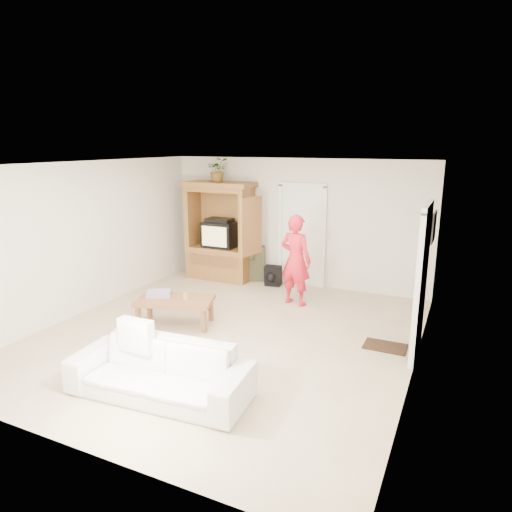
{
  "coord_description": "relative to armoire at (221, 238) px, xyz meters",
  "views": [
    {
      "loc": [
        3.19,
        -5.75,
        2.89
      ],
      "look_at": [
        0.22,
        0.6,
        1.15
      ],
      "focal_mm": 32.0,
      "sensor_mm": 36.0,
      "label": 1
    }
  ],
  "objects": [
    {
      "name": "man",
      "position": [
        2.04,
        -0.88,
        -0.08
      ],
      "size": [
        0.68,
        0.52,
        1.67
      ],
      "primitive_type": "imported",
      "rotation": [
        0.0,
        0.0,
        2.93
      ],
      "color": "red",
      "rests_on": "floor"
    },
    {
      "name": "wall_front",
      "position": [
        1.58,
        -5.66,
        0.39
      ],
      "size": [
        5.5,
        0.0,
        5.5
      ],
      "primitive_type": "plane",
      "rotation": [
        -1.57,
        0.0,
        0.0
      ],
      "color": "silver",
      "rests_on": "floor"
    },
    {
      "name": "wall_left",
      "position": [
        -1.17,
        -2.66,
        0.39
      ],
      "size": [
        0.0,
        6.0,
        6.0
      ],
      "primitive_type": "plane",
      "rotation": [
        1.57,
        0.0,
        1.57
      ],
      "color": "silver",
      "rests_on": "floor"
    },
    {
      "name": "framed_picture",
      "position": [
        4.31,
        -0.76,
        0.69
      ],
      "size": [
        0.03,
        0.6,
        0.48
      ],
      "primitive_type": "cube",
      "color": "black",
      "rests_on": "wall_right"
    },
    {
      "name": "door_back",
      "position": [
        1.73,
        0.31,
        0.11
      ],
      "size": [
        0.85,
        0.05,
        2.04
      ],
      "primitive_type": "cube",
      "color": "white",
      "rests_on": "floor"
    },
    {
      "name": "wall_right",
      "position": [
        4.33,
        -2.66,
        0.39
      ],
      "size": [
        0.0,
        6.0,
        6.0
      ],
      "primitive_type": "plane",
      "rotation": [
        1.57,
        0.0,
        -1.57
      ],
      "color": "silver",
      "rests_on": "floor"
    },
    {
      "name": "doormat",
      "position": [
        3.88,
        -2.06,
        -0.9
      ],
      "size": [
        0.6,
        0.4,
        0.02
      ],
      "primitive_type": "cube",
      "color": "#382316",
      "rests_on": "floor"
    },
    {
      "name": "wall_back",
      "position": [
        1.58,
        0.34,
        0.39
      ],
      "size": [
        5.5,
        0.0,
        5.5
      ],
      "primitive_type": "plane",
      "rotation": [
        1.57,
        0.0,
        0.0
      ],
      "color": "silver",
      "rests_on": "floor"
    },
    {
      "name": "backpack_olive",
      "position": [
        0.73,
        0.19,
        -0.53
      ],
      "size": [
        0.48,
        0.42,
        0.75
      ],
      "primitive_type": null,
      "rotation": [
        0.0,
        0.0,
        0.38
      ],
      "color": "#47442B",
      "rests_on": "floor"
    },
    {
      "name": "backpack_black",
      "position": [
        1.25,
        -0.05,
        -0.7
      ],
      "size": [
        0.35,
        0.23,
        0.41
      ],
      "primitive_type": null,
      "rotation": [
        0.0,
        0.0,
        0.11
      ],
      "color": "black",
      "rests_on": "floor"
    },
    {
      "name": "armoire",
      "position": [
        0.0,
        0.0,
        0.0
      ],
      "size": [
        1.82,
        1.14,
        2.1
      ],
      "color": "olive",
      "rests_on": "floor"
    },
    {
      "name": "doorway_right",
      "position": [
        4.3,
        -2.06,
        0.11
      ],
      "size": [
        0.05,
        0.9,
        2.04
      ],
      "primitive_type": "cube",
      "color": "black",
      "rests_on": "floor"
    },
    {
      "name": "towel",
      "position": [
        0.32,
        -2.65,
        -0.42
      ],
      "size": [
        0.47,
        0.43,
        0.08
      ],
      "primitive_type": "cube",
      "rotation": [
        0.0,
        0.0,
        0.49
      ],
      "color": "#E54C9A",
      "rests_on": "coffee_table"
    },
    {
      "name": "coffee_table",
      "position": [
        0.63,
        -2.65,
        -0.51
      ],
      "size": [
        1.36,
        1.01,
        0.45
      ],
      "rotation": [
        0.0,
        0.0,
        0.32
      ],
      "color": "brown",
      "rests_on": "floor"
    },
    {
      "name": "candle",
      "position": [
        0.79,
        -2.6,
        -0.41
      ],
      "size": [
        0.08,
        0.08,
        0.1
      ],
      "primitive_type": "cylinder",
      "color": "tan",
      "rests_on": "coffee_table"
    },
    {
      "name": "floor",
      "position": [
        1.58,
        -2.66,
        -0.91
      ],
      "size": [
        6.0,
        6.0,
        0.0
      ],
      "primitive_type": "plane",
      "color": "tan",
      "rests_on": "ground"
    },
    {
      "name": "plant",
      "position": [
        -0.02,
        -0.03,
        1.44
      ],
      "size": [
        0.59,
        0.57,
        0.5
      ],
      "primitive_type": "imported",
      "rotation": [
        0.0,
        0.0,
        0.62
      ],
      "color": "#4C7238",
      "rests_on": "armoire"
    },
    {
      "name": "ceiling",
      "position": [
        1.58,
        -2.66,
        1.69
      ],
      "size": [
        6.0,
        6.0,
        0.0
      ],
      "primitive_type": "plane",
      "rotation": [
        3.14,
        0.0,
        0.0
      ],
      "color": "white",
      "rests_on": "floor"
    },
    {
      "name": "sofa",
      "position": [
        1.7,
        -4.51,
        -0.6
      ],
      "size": [
        2.19,
        1.0,
        0.62
      ],
      "primitive_type": "imported",
      "rotation": [
        0.0,
        0.0,
        0.08
      ],
      "color": "silver",
      "rests_on": "floor"
    }
  ]
}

